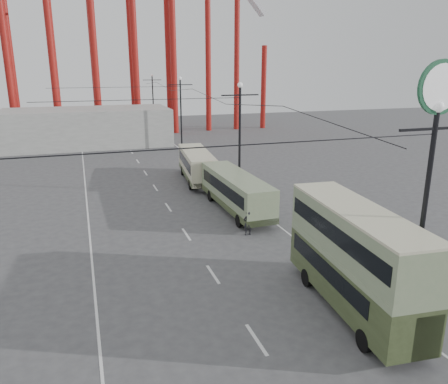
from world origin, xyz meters
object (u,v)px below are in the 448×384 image
object	(u,v)px
double_decker_bus	(355,255)
single_decker_cream	(197,164)
lamp_post_near	(434,140)
single_decker_green	(236,191)
pedestrian	(248,223)

from	to	relation	value
double_decker_bus	single_decker_cream	distance (m)	24.44
lamp_post_near	double_decker_bus	distance (m)	5.76
double_decker_bus	single_decker_green	world-z (taller)	double_decker_bus
lamp_post_near	double_decker_bus	world-z (taller)	lamp_post_near
single_decker_green	pedestrian	size ratio (longest dim) A/B	6.15
single_decker_green	single_decker_cream	bearing A→B (deg)	91.51
double_decker_bus	single_decker_green	size ratio (longest dim) A/B	0.90
lamp_post_near	pedestrian	world-z (taller)	lamp_post_near
single_decker_green	pedestrian	world-z (taller)	single_decker_green
single_decker_cream	pedestrian	world-z (taller)	single_decker_cream
single_decker_green	pedestrian	xyz separation A→B (m)	(-0.92, -4.87, -0.78)
double_decker_bus	pedestrian	world-z (taller)	double_decker_bus
lamp_post_near	single_decker_green	world-z (taller)	lamp_post_near
lamp_post_near	pedestrian	size ratio (longest dim) A/B	6.62
single_decker_cream	pedestrian	bearing A→B (deg)	-85.95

